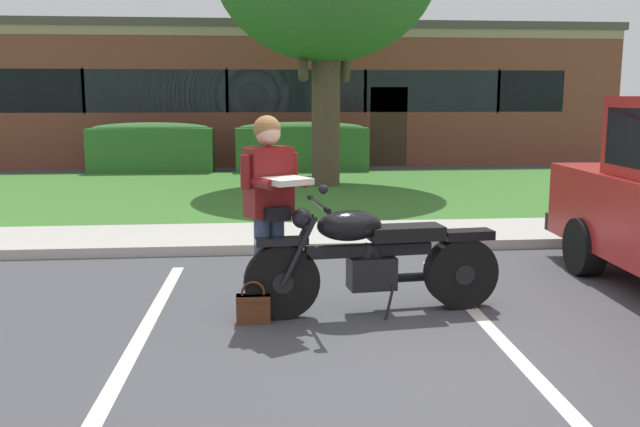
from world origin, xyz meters
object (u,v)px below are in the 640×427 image
(rider_person, at_px, (270,199))
(handbag, at_px, (253,306))
(brick_building, at_px, (232,94))
(hedge_center_left, at_px, (302,146))
(motorcycle, at_px, (384,258))
(hedge_left, at_px, (152,147))

(rider_person, relative_size, handbag, 4.74)
(brick_building, bearing_deg, hedge_center_left, -70.99)
(motorcycle, height_order, brick_building, brick_building)
(motorcycle, distance_m, rider_person, 1.11)
(handbag, bearing_deg, rider_person, 53.36)
(motorcycle, distance_m, hedge_left, 11.88)
(brick_building, bearing_deg, hedge_left, -108.52)
(motorcycle, xyz_separation_m, brick_building, (-1.78, 16.69, 1.43))
(rider_person, height_order, brick_building, brick_building)
(motorcycle, bearing_deg, hedge_center_left, 89.64)
(rider_person, height_order, hedge_left, rider_person)
(motorcycle, distance_m, handbag, 1.19)
(hedge_left, bearing_deg, brick_building, 71.48)
(rider_person, distance_m, handbag, 0.90)
(handbag, relative_size, hedge_left, 0.12)
(rider_person, height_order, hedge_center_left, rider_person)
(motorcycle, height_order, handbag, motorcycle)
(hedge_center_left, bearing_deg, motorcycle, -90.36)
(handbag, relative_size, brick_building, 0.02)
(motorcycle, relative_size, handbag, 6.23)
(motorcycle, bearing_deg, hedge_left, 107.50)
(brick_building, bearing_deg, rider_person, -87.24)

